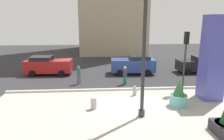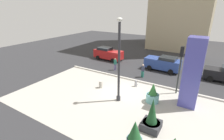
{
  "view_description": "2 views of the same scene",
  "coord_description": "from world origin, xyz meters",
  "px_view_note": "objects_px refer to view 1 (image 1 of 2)",
  "views": [
    {
      "loc": [
        -2.04,
        -12.02,
        5.36
      ],
      "look_at": [
        -1.17,
        -0.01,
        2.42
      ],
      "focal_mm": 32.86,
      "sensor_mm": 36.0,
      "label": 1
    },
    {
      "loc": [
        6.69,
        -12.81,
        7.76
      ],
      "look_at": [
        -1.05,
        -0.1,
        2.14
      ],
      "focal_mm": 27.01,
      "sensor_mm": 36.0,
      "label": 2
    }
  ],
  "objects_px": {
    "concrete_bollard": "(94,103)",
    "car_curb_east": "(197,64)",
    "art_pillar_blue": "(213,58)",
    "car_curb_west": "(48,65)",
    "pedestrian_by_curb": "(79,74)",
    "potted_plant_curbside": "(178,96)",
    "pedestrian_crossing": "(125,74)",
    "fire_hydrant": "(134,91)",
    "car_far_lane": "(133,65)",
    "lamp_post": "(144,57)",
    "traffic_light_far_side": "(185,52)"
  },
  "relations": [
    {
      "from": "concrete_bollard",
      "to": "car_curb_east",
      "type": "xyz_separation_m",
      "value": [
        10.64,
        8.37,
        0.5
      ]
    },
    {
      "from": "art_pillar_blue",
      "to": "car_curb_west",
      "type": "relative_size",
      "value": 1.25
    },
    {
      "from": "art_pillar_blue",
      "to": "pedestrian_by_curb",
      "type": "height_order",
      "value": "art_pillar_blue"
    },
    {
      "from": "car_curb_west",
      "to": "pedestrian_by_curb",
      "type": "bearing_deg",
      "value": -46.37
    },
    {
      "from": "potted_plant_curbside",
      "to": "pedestrian_crossing",
      "type": "height_order",
      "value": "potted_plant_curbside"
    },
    {
      "from": "fire_hydrant",
      "to": "car_far_lane",
      "type": "distance_m",
      "value": 6.34
    },
    {
      "from": "fire_hydrant",
      "to": "art_pillar_blue",
      "type": "bearing_deg",
      "value": -10.44
    },
    {
      "from": "lamp_post",
      "to": "car_curb_west",
      "type": "height_order",
      "value": "lamp_post"
    },
    {
      "from": "pedestrian_by_curb",
      "to": "pedestrian_crossing",
      "type": "relative_size",
      "value": 1.01
    },
    {
      "from": "lamp_post",
      "to": "concrete_bollard",
      "type": "relative_size",
      "value": 9.36
    },
    {
      "from": "pedestrian_crossing",
      "to": "pedestrian_by_curb",
      "type": "bearing_deg",
      "value": 174.78
    },
    {
      "from": "pedestrian_by_curb",
      "to": "traffic_light_far_side",
      "type": "bearing_deg",
      "value": -16.11
    },
    {
      "from": "fire_hydrant",
      "to": "traffic_light_far_side",
      "type": "bearing_deg",
      "value": 10.28
    },
    {
      "from": "fire_hydrant",
      "to": "concrete_bollard",
      "type": "distance_m",
      "value": 3.61
    },
    {
      "from": "car_curb_west",
      "to": "pedestrian_crossing",
      "type": "bearing_deg",
      "value": -27.9
    },
    {
      "from": "fire_hydrant",
      "to": "car_curb_east",
      "type": "relative_size",
      "value": 0.19
    },
    {
      "from": "art_pillar_blue",
      "to": "pedestrian_by_curb",
      "type": "xyz_separation_m",
      "value": [
        -9.36,
        3.99,
        -1.96
      ]
    },
    {
      "from": "car_far_lane",
      "to": "car_curb_east",
      "type": "relative_size",
      "value": 1.13
    },
    {
      "from": "car_curb_west",
      "to": "pedestrian_crossing",
      "type": "xyz_separation_m",
      "value": [
        7.23,
        -3.83,
        -0.07
      ]
    },
    {
      "from": "car_curb_west",
      "to": "car_far_lane",
      "type": "xyz_separation_m",
      "value": [
        8.57,
        -0.29,
        0.0
      ]
    },
    {
      "from": "fire_hydrant",
      "to": "car_far_lane",
      "type": "bearing_deg",
      "value": 80.9
    },
    {
      "from": "car_far_lane",
      "to": "pedestrian_crossing",
      "type": "height_order",
      "value": "car_far_lane"
    },
    {
      "from": "lamp_post",
      "to": "traffic_light_far_side",
      "type": "height_order",
      "value": "lamp_post"
    },
    {
      "from": "potted_plant_curbside",
      "to": "car_far_lane",
      "type": "height_order",
      "value": "car_far_lane"
    },
    {
      "from": "car_curb_west",
      "to": "car_curb_east",
      "type": "distance_m",
      "value": 15.3
    },
    {
      "from": "pedestrian_by_curb",
      "to": "pedestrian_crossing",
      "type": "bearing_deg",
      "value": -5.22
    },
    {
      "from": "concrete_bollard",
      "to": "pedestrian_crossing",
      "type": "xyz_separation_m",
      "value": [
        2.58,
        4.82,
        0.51
      ]
    },
    {
      "from": "art_pillar_blue",
      "to": "pedestrian_crossing",
      "type": "height_order",
      "value": "art_pillar_blue"
    },
    {
      "from": "car_curb_west",
      "to": "traffic_light_far_side",
      "type": "bearing_deg",
      "value": -26.95
    },
    {
      "from": "fire_hydrant",
      "to": "car_curb_east",
      "type": "distance_m",
      "value": 9.94
    },
    {
      "from": "car_curb_west",
      "to": "car_far_lane",
      "type": "distance_m",
      "value": 8.58
    },
    {
      "from": "car_far_lane",
      "to": "car_curb_east",
      "type": "height_order",
      "value": "car_far_lane"
    },
    {
      "from": "art_pillar_blue",
      "to": "concrete_bollard",
      "type": "bearing_deg",
      "value": -171.58
    },
    {
      "from": "fire_hydrant",
      "to": "pedestrian_by_curb",
      "type": "relative_size",
      "value": 0.46
    },
    {
      "from": "car_curb_east",
      "to": "pedestrian_crossing",
      "type": "height_order",
      "value": "car_curb_east"
    },
    {
      "from": "pedestrian_crossing",
      "to": "car_curb_west",
      "type": "bearing_deg",
      "value": 152.1
    },
    {
      "from": "car_curb_west",
      "to": "pedestrian_by_curb",
      "type": "relative_size",
      "value": 2.83
    },
    {
      "from": "lamp_post",
      "to": "concrete_bollard",
      "type": "distance_m",
      "value": 4.27
    },
    {
      "from": "potted_plant_curbside",
      "to": "car_curb_west",
      "type": "height_order",
      "value": "car_curb_west"
    },
    {
      "from": "pedestrian_crossing",
      "to": "car_far_lane",
      "type": "bearing_deg",
      "value": 69.22
    },
    {
      "from": "car_far_lane",
      "to": "pedestrian_crossing",
      "type": "relative_size",
      "value": 2.8
    },
    {
      "from": "lamp_post",
      "to": "traffic_light_far_side",
      "type": "xyz_separation_m",
      "value": [
        4.07,
        4.03,
        -0.37
      ]
    },
    {
      "from": "fire_hydrant",
      "to": "car_curb_east",
      "type": "xyz_separation_m",
      "value": [
        7.72,
        6.25,
        0.5
      ]
    },
    {
      "from": "fire_hydrant",
      "to": "pedestrian_by_curb",
      "type": "xyz_separation_m",
      "value": [
        -4.27,
        3.05,
        0.52
      ]
    },
    {
      "from": "lamp_post",
      "to": "potted_plant_curbside",
      "type": "height_order",
      "value": "lamp_post"
    },
    {
      "from": "car_curb_west",
      "to": "potted_plant_curbside",
      "type": "bearing_deg",
      "value": -40.52
    },
    {
      "from": "potted_plant_curbside",
      "to": "traffic_light_far_side",
      "type": "relative_size",
      "value": 0.39
    },
    {
      "from": "art_pillar_blue",
      "to": "car_curb_east",
      "type": "height_order",
      "value": "art_pillar_blue"
    },
    {
      "from": "car_far_lane",
      "to": "fire_hydrant",
      "type": "bearing_deg",
      "value": -99.1
    },
    {
      "from": "potted_plant_curbside",
      "to": "car_far_lane",
      "type": "relative_size",
      "value": 0.39
    }
  ]
}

